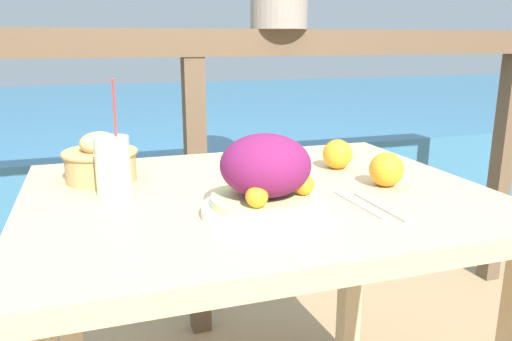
% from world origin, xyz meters
% --- Properties ---
extents(patio_table, '(0.99, 0.79, 0.75)m').
position_xyz_m(patio_table, '(0.00, 0.00, 0.64)').
color(patio_table, tan).
rests_on(patio_table, ground_plane).
extents(railing_fence, '(2.80, 0.08, 1.11)m').
position_xyz_m(railing_fence, '(0.00, 0.69, 0.83)').
color(railing_fence, brown).
rests_on(railing_fence, ground_plane).
extents(sea_backdrop, '(12.00, 4.00, 0.57)m').
position_xyz_m(sea_backdrop, '(0.00, 3.19, 0.29)').
color(sea_backdrop, teal).
rests_on(sea_backdrop, ground_plane).
extents(salad_plate, '(0.24, 0.24, 0.15)m').
position_xyz_m(salad_plate, '(-0.04, -0.16, 0.82)').
color(salad_plate, white).
rests_on(salad_plate, patio_table).
extents(drink_glass, '(0.07, 0.07, 0.25)m').
position_xyz_m(drink_glass, '(-0.30, 0.06, 0.82)').
color(drink_glass, beige).
rests_on(drink_glass, patio_table).
extents(bread_basket, '(0.17, 0.17, 0.12)m').
position_xyz_m(bread_basket, '(-0.32, 0.19, 0.80)').
color(bread_basket, tan).
rests_on(bread_basket, patio_table).
extents(fork, '(0.02, 0.18, 0.00)m').
position_xyz_m(fork, '(0.16, -0.16, 0.76)').
color(fork, silver).
rests_on(fork, patio_table).
extents(knife, '(0.02, 0.18, 0.00)m').
position_xyz_m(knife, '(0.19, -0.19, 0.76)').
color(knife, silver).
rests_on(knife, patio_table).
extents(orange_near_basket, '(0.08, 0.08, 0.08)m').
position_xyz_m(orange_near_basket, '(0.28, -0.06, 0.79)').
color(orange_near_basket, orange).
rests_on(orange_near_basket, patio_table).
extents(orange_near_glass, '(0.08, 0.08, 0.08)m').
position_xyz_m(orange_near_glass, '(0.25, 0.12, 0.79)').
color(orange_near_glass, orange).
rests_on(orange_near_glass, patio_table).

